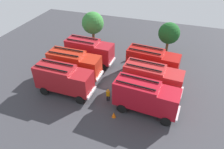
# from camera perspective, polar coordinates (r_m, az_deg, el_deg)

# --- Properties ---
(ground_plane) EXTENTS (49.75, 49.75, 0.00)m
(ground_plane) POSITION_cam_1_polar(r_m,az_deg,el_deg) (28.71, -0.00, -2.30)
(ground_plane) COLOR #38383D
(fire_truck_0) EXTENTS (7.24, 2.86, 3.88)m
(fire_truck_0) POSITION_cam_1_polar(r_m,az_deg,el_deg) (26.49, -12.76, -1.10)
(fire_truck_0) COLOR maroon
(fire_truck_0) RESTS_ON ground
(fire_truck_1) EXTENTS (7.37, 3.22, 3.88)m
(fire_truck_1) POSITION_cam_1_polar(r_m,az_deg,el_deg) (23.56, 8.98, -5.76)
(fire_truck_1) COLOR #AC121F
(fire_truck_1) RESTS_ON ground
(fire_truck_2) EXTENTS (7.21, 2.76, 3.88)m
(fire_truck_2) POSITION_cam_1_polar(r_m,az_deg,el_deg) (29.16, -10.02, 2.88)
(fire_truck_2) COLOR #AE2211
(fire_truck_2) RESTS_ON ground
(fire_truck_3) EXTENTS (7.37, 3.20, 3.88)m
(fire_truck_3) POSITION_cam_1_polar(r_m,az_deg,el_deg) (26.41, 10.76, -0.94)
(fire_truck_3) COLOR #AE2223
(fire_truck_3) RESTS_ON ground
(fire_truck_4) EXTENTS (7.29, 2.98, 3.88)m
(fire_truck_4) POSITION_cam_1_polar(r_m,az_deg,el_deg) (32.11, -6.05, 6.39)
(fire_truck_4) COLOR maroon
(fire_truck_4) RESTS_ON ground
(fire_truck_5) EXTENTS (7.38, 3.26, 3.88)m
(fire_truck_5) POSITION_cam_1_polar(r_m,az_deg,el_deg) (29.76, 10.75, 3.48)
(fire_truck_5) COLOR #A41410
(fire_truck_5) RESTS_ON ground
(firefighter_0) EXTENTS (0.46, 0.32, 1.81)m
(firefighter_0) POSITION_cam_1_polar(r_m,az_deg,el_deg) (33.98, 5.84, 5.94)
(firefighter_0) COLOR black
(firefighter_0) RESTS_ON ground
(firefighter_1) EXTENTS (0.47, 0.35, 1.63)m
(firefighter_1) POSITION_cam_1_polar(r_m,az_deg,el_deg) (25.40, -1.06, -5.44)
(firefighter_1) COLOR black
(firefighter_1) RESTS_ON ground
(tree_0) EXTENTS (3.72, 3.72, 5.76)m
(tree_0) POSITION_cam_1_polar(r_m,az_deg,el_deg) (37.30, -5.14, 13.51)
(tree_0) COLOR brown
(tree_0) RESTS_ON ground
(tree_1) EXTENTS (3.37, 3.37, 5.23)m
(tree_1) POSITION_cam_1_polar(r_m,az_deg,el_deg) (35.31, 14.99, 10.58)
(tree_1) COLOR brown
(tree_1) RESTS_ON ground
(traffic_cone_0) EXTENTS (0.47, 0.47, 0.67)m
(traffic_cone_0) POSITION_cam_1_polar(r_m,az_deg,el_deg) (23.80, 0.49, -10.69)
(traffic_cone_0) COLOR #F2600C
(traffic_cone_0) RESTS_ON ground
(traffic_cone_1) EXTENTS (0.42, 0.42, 0.60)m
(traffic_cone_1) POSITION_cam_1_polar(r_m,az_deg,el_deg) (35.12, -6.90, 5.52)
(traffic_cone_1) COLOR #F2600C
(traffic_cone_1) RESTS_ON ground
(traffic_cone_2) EXTENTS (0.46, 0.46, 0.66)m
(traffic_cone_2) POSITION_cam_1_polar(r_m,az_deg,el_deg) (25.98, 14.39, -7.37)
(traffic_cone_2) COLOR #F2600C
(traffic_cone_2) RESTS_ON ground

